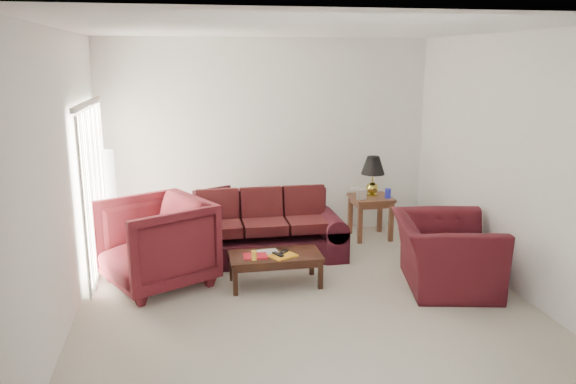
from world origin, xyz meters
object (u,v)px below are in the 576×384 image
(floor_lamp, at_px, (109,201))
(coffee_table, at_px, (275,269))
(armchair_right, at_px, (445,253))
(sofa, at_px, (264,227))
(end_table, at_px, (370,217))
(armchair_left, at_px, (156,243))

(floor_lamp, height_order, coffee_table, floor_lamp)
(armchair_right, bearing_deg, sofa, 67.84)
(end_table, relative_size, coffee_table, 0.58)
(floor_lamp, distance_m, coffee_table, 2.71)
(sofa, xyz_separation_m, floor_lamp, (-2.09, 0.69, 0.29))
(floor_lamp, bearing_deg, armchair_left, -63.68)
(end_table, distance_m, coffee_table, 2.34)
(armchair_right, bearing_deg, end_table, 19.60)
(floor_lamp, bearing_deg, coffee_table, -38.10)
(armchair_left, bearing_deg, sofa, 88.21)
(sofa, bearing_deg, floor_lamp, 157.81)
(end_table, height_order, armchair_left, armchair_left)
(sofa, xyz_separation_m, coffee_table, (0.00, -0.94, -0.25))
(sofa, distance_m, armchair_left, 1.56)
(sofa, bearing_deg, coffee_table, -93.80)
(armchair_right, bearing_deg, floor_lamp, 75.51)
(sofa, xyz_separation_m, armchair_left, (-1.41, -0.67, 0.08))
(end_table, distance_m, armchair_right, 2.01)
(end_table, xyz_separation_m, armchair_right, (0.25, -1.99, 0.10))
(sofa, height_order, end_table, sofa)
(sofa, xyz_separation_m, end_table, (1.74, 0.62, -0.12))
(end_table, bearing_deg, armchair_left, -157.69)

